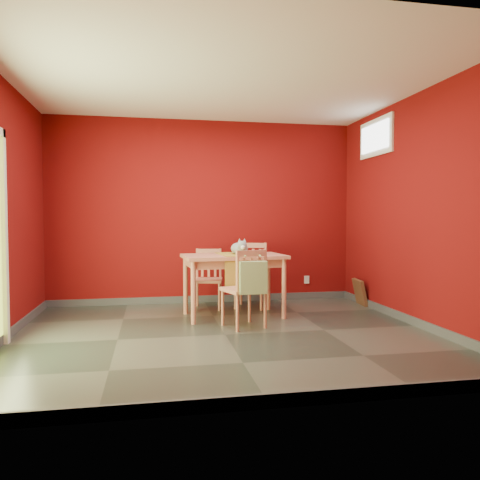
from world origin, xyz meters
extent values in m
plane|color=#2D342D|center=(0.00, 0.00, 0.00)|extent=(4.50, 4.50, 0.00)
plane|color=#630A0A|center=(0.00, 2.00, 1.35)|extent=(4.50, 0.00, 4.50)
plane|color=#630A0A|center=(0.00, -2.00, 1.35)|extent=(4.50, 0.00, 4.50)
plane|color=#630A0A|center=(2.25, 0.00, 1.35)|extent=(0.00, 4.00, 4.00)
plane|color=white|center=(0.00, 0.00, 2.70)|extent=(4.50, 4.50, 0.00)
cube|color=#3F4244|center=(0.00, 1.99, 0.05)|extent=(4.50, 0.02, 0.10)
cube|color=#3F4244|center=(0.00, -1.99, 0.05)|extent=(4.50, 0.02, 0.10)
cube|color=#3F4244|center=(-2.24, 0.00, 0.05)|extent=(0.03, 4.00, 0.10)
cube|color=#3F4244|center=(2.24, 0.00, 0.05)|extent=(0.03, 4.00, 0.10)
cube|color=white|center=(-2.21, 0.06, 1.06)|extent=(0.06, 0.08, 2.13)
cube|color=white|center=(2.23, 1.00, 2.35)|extent=(0.03, 0.90, 0.50)
cube|color=white|center=(2.21, 1.00, 2.35)|extent=(0.02, 0.76, 0.36)
cube|color=silver|center=(1.60, 1.99, 0.30)|extent=(0.08, 0.02, 0.12)
cube|color=#C1725A|center=(0.25, 0.91, 0.77)|extent=(1.32, 0.84, 0.04)
cube|color=#C1725A|center=(0.25, 0.91, 0.70)|extent=(1.18, 0.70, 0.11)
cylinder|color=#C1725A|center=(-0.29, 0.56, 0.37)|extent=(0.06, 0.06, 0.75)
cylinder|color=#C1725A|center=(-0.34, 1.17, 0.37)|extent=(0.06, 0.06, 0.75)
cylinder|color=#C1725A|center=(0.85, 0.65, 0.37)|extent=(0.06, 0.06, 0.75)
cylinder|color=#C1725A|center=(0.80, 1.26, 0.37)|extent=(0.06, 0.06, 0.75)
cube|color=olive|center=(0.25, 0.91, 0.80)|extent=(0.39, 0.72, 0.01)
cube|color=olive|center=(0.25, 0.56, 0.62)|extent=(0.34, 0.03, 0.35)
cube|color=#C1725A|center=(0.00, 1.49, 0.39)|extent=(0.45, 0.45, 0.04)
cylinder|color=#C1725A|center=(-0.20, 1.36, 0.19)|extent=(0.03, 0.03, 0.38)
cylinder|color=#C1725A|center=(-0.14, 1.69, 0.19)|extent=(0.03, 0.03, 0.38)
cylinder|color=#C1725A|center=(0.13, 1.30, 0.19)|extent=(0.03, 0.03, 0.38)
cylinder|color=#C1725A|center=(0.19, 1.63, 0.19)|extent=(0.03, 0.03, 0.38)
cylinder|color=#C1725A|center=(-0.14, 1.69, 0.62)|extent=(0.03, 0.03, 0.41)
cylinder|color=#C1725A|center=(0.19, 1.63, 0.62)|extent=(0.03, 0.03, 0.41)
cube|color=#C1725A|center=(0.03, 1.66, 0.79)|extent=(0.35, 0.10, 0.06)
cube|color=#C1725A|center=(-0.06, 1.67, 0.58)|extent=(0.03, 0.02, 0.32)
cube|color=#C1725A|center=(0.03, 1.66, 0.58)|extent=(0.03, 0.02, 0.32)
cube|color=#C1725A|center=(0.12, 1.64, 0.58)|extent=(0.03, 0.02, 0.32)
cube|color=#C1725A|center=(0.60, 1.47, 0.43)|extent=(0.56, 0.56, 0.04)
cylinder|color=#C1725A|center=(0.36, 1.37, 0.21)|extent=(0.04, 0.04, 0.41)
cylinder|color=#C1725A|center=(0.50, 1.71, 0.21)|extent=(0.04, 0.04, 0.41)
cylinder|color=#C1725A|center=(0.69, 1.23, 0.21)|extent=(0.04, 0.04, 0.41)
cylinder|color=#C1725A|center=(0.84, 1.56, 0.21)|extent=(0.04, 0.04, 0.41)
cylinder|color=#C1725A|center=(0.50, 1.71, 0.68)|extent=(0.04, 0.04, 0.45)
cylinder|color=#C1725A|center=(0.84, 1.56, 0.68)|extent=(0.04, 0.04, 0.45)
cube|color=#C1725A|center=(0.67, 1.63, 0.87)|extent=(0.37, 0.18, 0.07)
cube|color=#C1725A|center=(0.58, 1.67, 0.64)|extent=(0.04, 0.03, 0.35)
cube|color=#C1725A|center=(0.67, 1.63, 0.64)|extent=(0.04, 0.03, 0.35)
cube|color=#C1725A|center=(0.76, 1.59, 0.64)|extent=(0.04, 0.03, 0.35)
cube|color=#C1725A|center=(0.27, 0.33, 0.43)|extent=(0.53, 0.53, 0.04)
cylinder|color=#C1725A|center=(0.39, 0.55, 0.21)|extent=(0.04, 0.04, 0.41)
cylinder|color=#C1725A|center=(0.50, 0.21, 0.21)|extent=(0.04, 0.04, 0.41)
cylinder|color=#C1725A|center=(0.04, 0.44, 0.21)|extent=(0.04, 0.04, 0.41)
cylinder|color=#C1725A|center=(0.15, 0.10, 0.21)|extent=(0.04, 0.04, 0.41)
cylinder|color=#C1725A|center=(0.50, 0.21, 0.68)|extent=(0.04, 0.04, 0.45)
cylinder|color=#C1725A|center=(0.15, 0.10, 0.68)|extent=(0.04, 0.04, 0.45)
cube|color=#C1725A|center=(0.33, 0.15, 0.86)|extent=(0.37, 0.15, 0.07)
cube|color=#C1725A|center=(0.42, 0.19, 0.64)|extent=(0.04, 0.03, 0.35)
cube|color=#C1725A|center=(0.33, 0.15, 0.64)|extent=(0.04, 0.03, 0.35)
cube|color=#C1725A|center=(0.23, 0.12, 0.64)|extent=(0.04, 0.03, 0.35)
cube|color=#8BA76A|center=(0.33, 0.07, 0.60)|extent=(0.30, 0.09, 0.36)
cylinder|color=#8BA76A|center=(0.24, 0.13, 0.84)|extent=(0.02, 0.15, 0.02)
cylinder|color=#8BA76A|center=(0.41, 0.13, 0.84)|extent=(0.02, 0.15, 0.02)
cube|color=brown|center=(2.19, 1.35, 0.19)|extent=(0.15, 0.38, 0.37)
cube|color=black|center=(2.19, 1.35, 0.19)|extent=(0.10, 0.27, 0.26)
camera|label=1|loc=(-0.77, -4.93, 1.25)|focal=35.00mm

